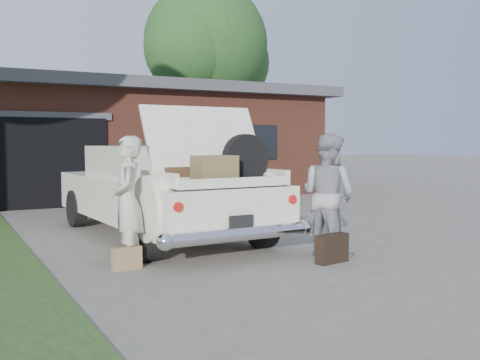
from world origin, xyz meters
name	(u,v)px	position (x,y,z in m)	size (l,w,h in m)	color
ground	(262,267)	(0.00, 0.00, 0.00)	(90.00, 90.00, 0.00)	gray
house	(104,140)	(0.98, 11.47, 1.67)	(12.80, 7.80, 3.30)	brown
tree_right	(207,50)	(7.32, 17.32, 5.79)	(6.45, 5.61, 8.85)	#38281E
sedan	(160,190)	(-0.33, 2.85, 0.80)	(2.37, 5.55, 2.15)	white
woman_left	(128,202)	(-1.51, 0.88, 0.85)	(0.62, 0.41, 1.70)	beige
woman_right	(328,195)	(1.22, 0.22, 0.87)	(0.85, 0.66, 1.74)	#929498
suitcase_left	(127,258)	(-1.58, 0.71, 0.15)	(0.38, 0.12, 0.29)	#A07E51
suitcase_right	(332,248)	(0.97, -0.22, 0.20)	(0.51, 0.16, 0.39)	black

